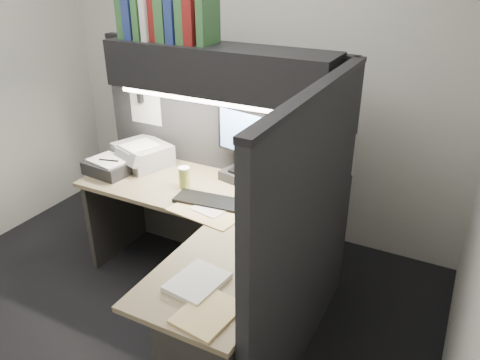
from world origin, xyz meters
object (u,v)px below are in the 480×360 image
at_px(coffee_cup, 184,178).
at_px(printer, 143,154).
at_px(desk, 201,284).
at_px(monitor, 247,154).
at_px(overhead_shelf, 217,70).
at_px(keyboard, 213,202).
at_px(telephone, 306,194).
at_px(notebook_stack, 110,167).

distance_m(coffee_cup, printer, 0.53).
bearing_deg(desk, monitor, 97.84).
bearing_deg(overhead_shelf, monitor, 12.34).
bearing_deg(keyboard, printer, 152.43).
xyz_separation_m(overhead_shelf, telephone, (0.65, -0.02, -0.72)).
relative_size(telephone, notebook_stack, 0.81).
xyz_separation_m(desk, printer, (-0.95, 0.72, 0.36)).
relative_size(desk, overhead_shelf, 1.10).
relative_size(overhead_shelf, printer, 4.05).
bearing_deg(coffee_cup, notebook_stack, -174.84).
relative_size(desk, monitor, 3.25).
xyz_separation_m(keyboard, telephone, (0.51, 0.31, 0.04)).
height_order(overhead_shelf, coffee_cup, overhead_shelf).
relative_size(keyboard, notebook_stack, 1.59).
distance_m(telephone, notebook_stack, 1.43).
distance_m(overhead_shelf, printer, 0.95).
height_order(telephone, printer, printer).
height_order(overhead_shelf, keyboard, overhead_shelf).
height_order(monitor, notebook_stack, monitor).
relative_size(telephone, printer, 0.66).
bearing_deg(printer, overhead_shelf, 22.69).
xyz_separation_m(coffee_cup, printer, (-0.50, 0.19, 0.01)).
xyz_separation_m(monitor, coffee_cup, (-0.34, -0.27, -0.14)).
relative_size(overhead_shelf, coffee_cup, 11.29).
distance_m(desk, notebook_stack, 1.20).
xyz_separation_m(overhead_shelf, keyboard, (0.14, -0.33, -0.76)).
distance_m(overhead_shelf, telephone, 0.97).
bearing_deg(coffee_cup, printer, 158.92).
distance_m(desk, keyboard, 0.54).
bearing_deg(desk, keyboard, 111.16).
height_order(keyboard, printer, printer).
bearing_deg(overhead_shelf, coffee_cup, -123.13).
distance_m(overhead_shelf, notebook_stack, 1.08).
bearing_deg(coffee_cup, telephone, 14.13).
bearing_deg(keyboard, notebook_stack, 170.02).
height_order(monitor, printer, monitor).
height_order(desk, keyboard, keyboard).
bearing_deg(monitor, desk, -69.62).
bearing_deg(printer, telephone, 20.27).
distance_m(telephone, printer, 1.30).
relative_size(monitor, coffee_cup, 3.81).
relative_size(keyboard, printer, 1.30).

